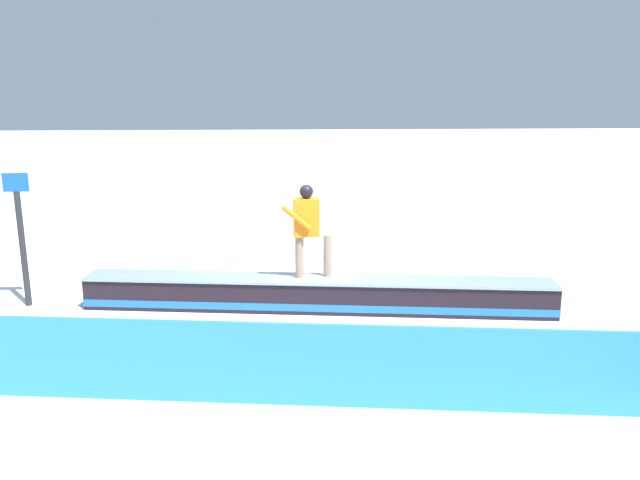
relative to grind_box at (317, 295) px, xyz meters
The scene contains 5 objects.
ground_plane 0.25m from the grind_box, ahead, with size 120.00×120.00×0.00m, color white.
grind_box is the anchor object (origin of this frame).
snowboarder 1.14m from the grind_box, ahead, with size 1.55×0.45×1.53m.
safety_fence 3.26m from the grind_box, 90.00° to the left, with size 9.04×0.06×0.97m, color #2D82DC.
trail_marker 4.94m from the grind_box, ahead, with size 0.40×0.10×2.23m.
Camera 1 is at (0.68, 9.53, 3.39)m, focal length 34.40 mm.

